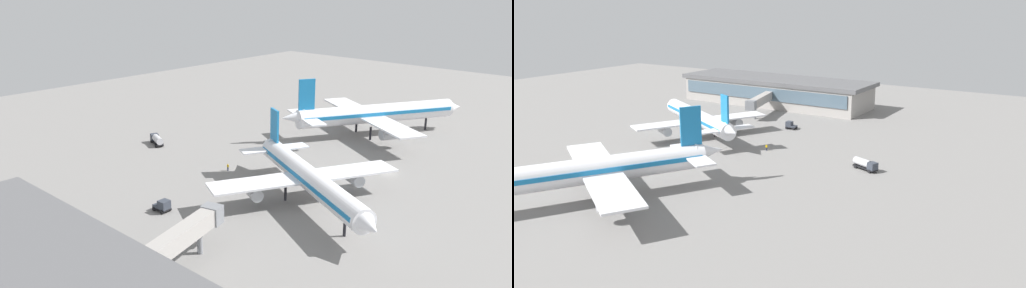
# 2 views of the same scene
# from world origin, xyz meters

# --- Properties ---
(ground) EXTENTS (288.00, 288.00, 0.00)m
(ground) POSITION_xyz_m (0.00, 0.00, 0.00)
(ground) COLOR gray
(airplane_at_gate) EXTENTS (41.52, 49.56, 16.75)m
(airplane_at_gate) POSITION_xyz_m (-18.17, 24.39, 6.09)
(airplane_at_gate) COLOR white
(airplane_at_gate) RESTS_ON ground
(airplane_taxiing) EXTENTS (44.22, 36.87, 14.63)m
(airplane_taxiing) POSITION_xyz_m (-3.37, -25.12, 5.32)
(airplane_taxiing) COLOR white
(airplane_taxiing) RESTS_ON ground
(baggage_tug) EXTENTS (3.31, 2.38, 2.30)m
(baggage_tug) POSITION_xyz_m (-21.06, -46.46, 1.16)
(baggage_tug) COLOR black
(baggage_tug) RESTS_ON ground
(fuel_truck) EXTENTS (6.55, 4.13, 2.50)m
(fuel_truck) POSITION_xyz_m (-55.28, -21.59, 1.39)
(fuel_truck) COLOR black
(fuel_truck) RESTS_ON ground
(ground_crew_worker) EXTENTS (0.58, 0.39, 1.67)m
(ground_crew_worker) POSITION_xyz_m (-27.61, -22.88, 0.85)
(ground_crew_worker) COLOR #1E2338
(ground_crew_worker) RESTS_ON ground
(jet_bridge) EXTENTS (8.12, 20.98, 6.74)m
(jet_bridge) POSITION_xyz_m (-2.83, -57.15, 5.14)
(jet_bridge) COLOR #9E9993
(jet_bridge) RESTS_ON ground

